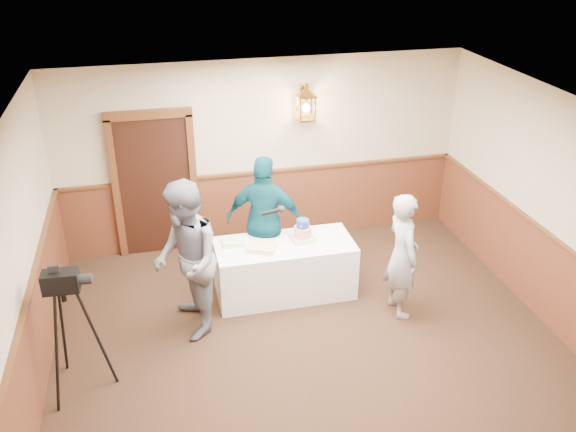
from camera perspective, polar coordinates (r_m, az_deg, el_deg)
name	(u,v)px	position (r m, az deg, el deg)	size (l,w,h in m)	color
ground	(328,387)	(6.86, 3.74, -15.71)	(7.00, 7.00, 0.00)	black
room_shell	(315,246)	(6.30, 2.50, -2.78)	(6.02, 7.02, 2.81)	#BEAE8E
display_table	(285,268)	(8.09, -0.32, -4.91)	(1.80, 0.80, 0.75)	white
tiered_cake	(303,232)	(7.94, 1.37, -1.50)	(0.32, 0.32, 0.29)	beige
sheet_cake_yellow	(262,247)	(7.75, -2.46, -2.96)	(0.35, 0.27, 0.07)	#D6BF80
sheet_cake_green	(233,242)	(7.91, -5.16, -2.43)	(0.28, 0.22, 0.07)	#ABECA7
interviewer	(186,261)	(7.18, -9.50, -4.16)	(1.58, 1.01, 1.95)	slate
baker	(402,255)	(7.63, 10.64, -3.63)	(0.60, 0.39, 1.65)	#99989E
assistant_p	(266,221)	(8.12, -2.11, -0.47)	(1.07, 0.45, 1.82)	#0C4351
tv_camera_rig	(72,338)	(6.82, -19.56, -10.69)	(0.57, 0.53, 1.45)	black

